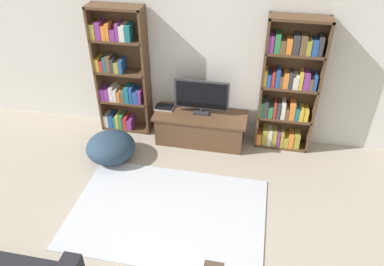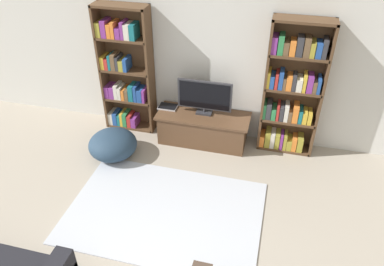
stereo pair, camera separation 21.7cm
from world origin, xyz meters
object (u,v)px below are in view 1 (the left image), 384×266
at_px(bookshelf_right, 288,89).
at_px(laptop, 164,107).
at_px(tv_stand, 200,128).
at_px(television, 201,96).
at_px(beanbag_ottoman, 111,147).
at_px(bookshelf_left, 120,73).

xyz_separation_m(bookshelf_right, laptop, (-1.84, -0.08, -0.47)).
relative_size(tv_stand, television, 1.72).
xyz_separation_m(television, beanbag_ottoman, (-1.22, -0.76, -0.57)).
height_order(bookshelf_right, tv_stand, bookshelf_right).
distance_m(laptop, beanbag_ottoman, 1.04).
relative_size(television, beanbag_ottoman, 1.15).
relative_size(bookshelf_left, television, 2.45).
bearing_deg(beanbag_ottoman, bookshelf_right, 19.25).
bearing_deg(bookshelf_left, tv_stand, -7.22).
distance_m(bookshelf_right, television, 1.26).
height_order(bookshelf_left, television, bookshelf_left).
bearing_deg(laptop, bookshelf_right, 2.39).
bearing_deg(tv_stand, bookshelf_left, 172.78).
height_order(tv_stand, beanbag_ottoman, tv_stand).
distance_m(television, laptop, 0.66).
bearing_deg(tv_stand, laptop, 172.04).
height_order(bookshelf_left, tv_stand, bookshelf_left).
bearing_deg(tv_stand, bookshelf_right, 7.33).
height_order(bookshelf_left, bookshelf_right, same).
bearing_deg(bookshelf_right, beanbag_ottoman, -160.75).
bearing_deg(tv_stand, beanbag_ottoman, -150.12).
bearing_deg(bookshelf_left, television, -4.63).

